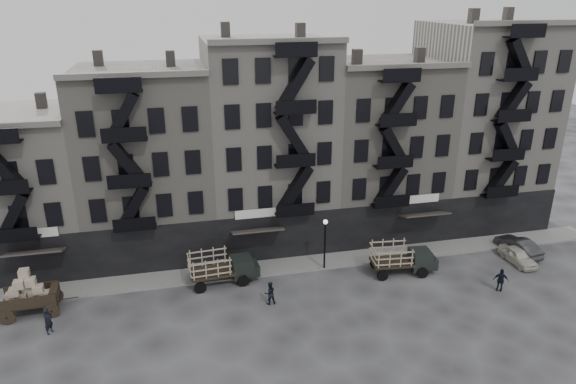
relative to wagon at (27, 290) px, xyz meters
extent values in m
plane|color=#38383A|center=(18.11, -1.28, -1.83)|extent=(140.00, 140.00, 0.00)
cube|color=slate|center=(18.11, 2.47, -1.76)|extent=(55.00, 2.50, 0.15)
cube|color=#9E9B92|center=(-1.89, 8.72, 4.17)|extent=(10.00, 10.00, 12.00)
cube|color=black|center=(-1.89, 3.77, 0.17)|extent=(10.00, 0.35, 4.00)
cube|color=#4C4744|center=(0.61, 8.72, 10.77)|extent=(0.70, 0.70, 1.20)
cube|color=gray|center=(8.11, 8.72, 5.67)|extent=(10.00, 10.00, 15.00)
cube|color=black|center=(8.11, 3.77, 0.17)|extent=(10.00, 0.35, 4.00)
cube|color=#595651|center=(8.11, 3.57, 13.37)|extent=(10.00, 0.50, 0.40)
cube|color=#4C4744|center=(5.11, 8.72, 13.77)|extent=(0.70, 0.70, 1.20)
cube|color=#4C4744|center=(10.61, 8.72, 13.77)|extent=(0.70, 0.70, 1.20)
cube|color=#9E9B92|center=(18.11, 8.72, 6.67)|extent=(10.00, 10.00, 17.00)
cube|color=black|center=(18.11, 3.77, 0.17)|extent=(10.00, 0.35, 4.00)
cube|color=#595651|center=(18.11, 3.57, 15.37)|extent=(10.00, 0.50, 0.40)
cube|color=#4C4744|center=(15.11, 8.72, 15.77)|extent=(0.70, 0.70, 1.20)
cube|color=#4C4744|center=(20.61, 8.72, 15.77)|extent=(0.70, 0.70, 1.20)
cube|color=gray|center=(28.11, 8.72, 5.67)|extent=(10.00, 10.00, 15.00)
cube|color=black|center=(28.11, 3.77, 0.17)|extent=(10.00, 0.35, 4.00)
cube|color=#595651|center=(28.11, 3.57, 13.37)|extent=(10.00, 0.50, 0.40)
cube|color=#4C4744|center=(25.11, 8.72, 13.77)|extent=(0.70, 0.70, 1.20)
cube|color=#4C4744|center=(30.61, 8.72, 13.77)|extent=(0.70, 0.70, 1.20)
cube|color=#9E9B92|center=(38.11, 8.72, 7.17)|extent=(10.00, 10.00, 18.00)
cube|color=black|center=(38.11, 3.77, 0.17)|extent=(10.00, 0.35, 4.00)
cube|color=#595651|center=(38.11, 3.57, 16.37)|extent=(10.00, 0.50, 0.40)
cube|color=#4C4744|center=(35.11, 8.72, 16.77)|extent=(0.70, 0.70, 1.20)
cube|color=#4C4744|center=(40.61, 8.72, 16.77)|extent=(0.70, 0.70, 1.20)
cylinder|color=black|center=(21.11, 1.32, 0.17)|extent=(0.14, 0.14, 4.00)
sphere|color=silver|center=(21.11, 1.32, 2.27)|extent=(0.36, 0.36, 0.36)
cube|color=black|center=(0.11, -0.01, -0.86)|extent=(3.59, 2.04, 0.19)
cylinder|color=black|center=(-1.20, -1.05, -1.30)|extent=(1.07, 0.16, 1.07)
cylinder|color=black|center=(-1.30, 0.89, -1.30)|extent=(1.07, 0.16, 1.07)
cylinder|color=black|center=(1.52, -0.90, -1.30)|extent=(1.07, 0.16, 1.07)
cylinder|color=black|center=(1.41, 1.04, -1.30)|extent=(1.07, 0.16, 1.07)
cube|color=black|center=(1.66, 0.08, -0.47)|extent=(0.57, 1.58, 0.78)
cube|color=black|center=(12.37, 1.05, -0.81)|extent=(3.44, 2.20, 0.17)
cube|color=black|center=(14.59, 1.23, -0.72)|extent=(1.69, 1.86, 1.45)
cube|color=black|center=(15.46, 1.30, -1.01)|extent=(0.89, 1.51, 0.87)
cylinder|color=black|center=(14.57, 0.26, -1.39)|extent=(0.89, 0.28, 0.87)
cylinder|color=black|center=(14.41, 2.19, -1.39)|extent=(0.89, 0.28, 0.87)
cylinder|color=black|center=(11.39, -0.01, -1.39)|extent=(0.89, 0.28, 0.87)
cylinder|color=black|center=(11.23, 1.93, -1.39)|extent=(0.89, 0.28, 0.87)
cube|color=black|center=(26.06, -0.44, -0.83)|extent=(3.41, 2.22, 0.17)
cube|color=black|center=(28.24, -0.66, -0.74)|extent=(1.69, 1.86, 1.43)
cube|color=black|center=(29.09, -0.74, -1.02)|extent=(0.90, 1.50, 0.86)
cylinder|color=black|center=(28.05, -1.59, -1.40)|extent=(0.87, 0.29, 0.86)
cylinder|color=black|center=(28.24, 0.30, -1.40)|extent=(0.87, 0.29, 0.86)
cylinder|color=black|center=(24.92, -1.28, -1.40)|extent=(0.87, 0.29, 0.86)
cylinder|color=black|center=(25.11, 0.61, -1.40)|extent=(0.87, 0.29, 0.86)
imported|color=beige|center=(36.61, -1.07, -1.22)|extent=(1.63, 3.66, 1.22)
imported|color=#262628|center=(37.61, 0.29, -1.13)|extent=(2.00, 4.38, 1.39)
imported|color=black|center=(1.70, -2.62, -0.92)|extent=(0.70, 0.79, 1.81)
imported|color=black|center=(16.03, -2.45, -0.98)|extent=(0.89, 0.73, 1.69)
imported|color=black|center=(32.69, -4.55, -0.93)|extent=(1.13, 0.91, 1.80)
camera|label=1|loc=(10.47, -32.68, 18.38)|focal=32.00mm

